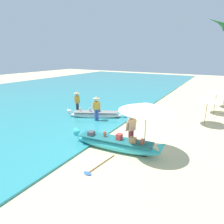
{
  "coord_description": "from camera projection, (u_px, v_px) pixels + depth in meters",
  "views": [
    {
      "loc": [
        3.82,
        -7.7,
        4.27
      ],
      "look_at": [
        -1.81,
        1.98,
        0.9
      ],
      "focal_mm": 30.29,
      "sensor_mm": 36.0,
      "label": 1
    }
  ],
  "objects": [
    {
      "name": "ground_plane",
      "position": [
        123.0,
        144.0,
        9.44
      ],
      "size": [
        80.0,
        80.0,
        0.0
      ],
      "primitive_type": "plane",
      "color": "beige"
    },
    {
      "name": "sea",
      "position": [
        54.0,
        92.0,
        22.45
      ],
      "size": [
        24.0,
        56.0,
        0.1
      ],
      "primitive_type": "cube",
      "color": "teal",
      "rests_on": "ground"
    },
    {
      "name": "boat_cyan_foreground",
      "position": [
        115.0,
        144.0,
        8.79
      ],
      "size": [
        4.51,
        1.19,
        0.86
      ],
      "color": "#33B2BC",
      "rests_on": "ground"
    },
    {
      "name": "boat_white_midground",
      "position": [
        96.0,
        114.0,
        13.29
      ],
      "size": [
        3.76,
        2.24,
        0.74
      ],
      "color": "white",
      "rests_on": "ground"
    },
    {
      "name": "person_vendor_hatted",
      "position": [
        96.0,
        107.0,
        12.33
      ],
      "size": [
        0.51,
        0.53,
        1.73
      ],
      "color": "#3D5BA8",
      "rests_on": "ground"
    },
    {
      "name": "person_tourist_customer",
      "position": [
        131.0,
        129.0,
        8.89
      ],
      "size": [
        0.45,
        0.57,
        1.66
      ],
      "color": "#B2383D",
      "rests_on": "ground"
    },
    {
      "name": "person_vendor_assistant",
      "position": [
        77.0,
        101.0,
        14.01
      ],
      "size": [
        0.44,
        0.57,
        1.73
      ],
      "color": "#333842",
      "rests_on": "ground"
    },
    {
      "name": "patio_umbrella_large",
      "position": [
        147.0,
        107.0,
        7.78
      ],
      "size": [
        2.34,
        2.34,
        2.41
      ],
      "color": "#B7B7BC",
      "rests_on": "ground"
    },
    {
      "name": "parasol_row_0",
      "position": [
        208.0,
        98.0,
        11.55
      ],
      "size": [
        1.6,
        1.6,
        1.91
      ],
      "color": "#8E6B47",
      "rests_on": "ground"
    },
    {
      "name": "parasol_row_1",
      "position": [
        217.0,
        91.0,
        13.89
      ],
      "size": [
        1.6,
        1.6,
        1.91
      ],
      "color": "#8E6B47",
      "rests_on": "ground"
    },
    {
      "name": "paddle",
      "position": [
        97.0,
        167.0,
        7.5
      ],
      "size": [
        0.42,
        1.8,
        0.05
      ],
      "color": "#8E6B47",
      "rests_on": "ground"
    }
  ]
}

